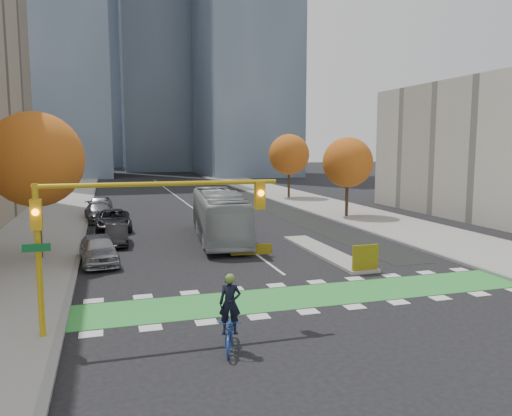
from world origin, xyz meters
TOP-DOWN VIEW (x-y plane):
  - ground at (0.00, 0.00)m, footprint 300.00×300.00m
  - sidewalk_west at (-13.50, 20.00)m, footprint 7.00×120.00m
  - sidewalk_east at (13.50, 20.00)m, footprint 7.00×120.00m
  - curb_west at (-10.00, 20.00)m, footprint 0.30×120.00m
  - curb_east at (10.00, 20.00)m, footprint 0.30×120.00m
  - bike_crossing at (0.00, 1.50)m, footprint 20.00×3.00m
  - centre_line at (0.00, 40.00)m, footprint 0.15×70.00m
  - bike_lane_paint at (7.50, 30.00)m, footprint 2.50×50.00m
  - median_island at (4.00, 9.00)m, footprint 1.60×10.00m
  - hazard_board at (4.00, 4.20)m, footprint 1.40×0.12m
  - tower_ne at (20.00, 85.00)m, footprint 18.00×24.00m
  - tower_far at (-4.00, 140.00)m, footprint 26.00×26.00m
  - tree_west at (-12.00, 12.00)m, footprint 5.20×5.20m
  - tree_east_near at (12.00, 22.00)m, footprint 4.40×4.40m
  - tree_east_far at (12.50, 38.00)m, footprint 4.80×4.80m
  - traffic_signal_west at (-7.93, -0.51)m, footprint 8.53×0.56m
  - cyclist at (-4.73, -2.96)m, footprint 1.32×2.24m
  - bus at (-1.08, 15.01)m, footprint 4.04×12.18m
  - parked_car_a at (-8.85, 10.12)m, footprint 2.34×4.88m
  - parked_car_b at (-7.80, 15.12)m, footprint 1.51×4.07m
  - parked_car_c at (-9.00, 26.03)m, footprint 2.72×5.47m
  - parked_car_d at (-7.95, 21.03)m, footprint 2.57×5.55m
  - parked_car_e at (-9.00, 31.03)m, footprint 2.55×5.08m

SIDE VIEW (x-z plane):
  - ground at x=0.00m, z-range 0.00..0.00m
  - centre_line at x=0.00m, z-range 0.00..0.01m
  - bike_lane_paint at x=7.50m, z-range 0.00..0.01m
  - bike_crossing at x=0.00m, z-range 0.00..0.01m
  - sidewalk_west at x=-13.50m, z-range 0.00..0.15m
  - sidewalk_east at x=13.50m, z-range 0.00..0.15m
  - curb_west at x=-10.00m, z-range -0.01..0.15m
  - curb_east at x=10.00m, z-range -0.01..0.15m
  - median_island at x=4.00m, z-range 0.00..0.16m
  - parked_car_b at x=-7.80m, z-range 0.00..1.33m
  - parked_car_c at x=-9.00m, z-range 0.00..1.53m
  - parked_car_d at x=-7.95m, z-range 0.00..1.54m
  - hazard_board at x=4.00m, z-range 0.15..1.45m
  - parked_car_a at x=-8.85m, z-range 0.00..1.61m
  - cyclist at x=-4.73m, z-range -0.41..2.04m
  - parked_car_e at x=-9.00m, z-range 0.00..1.66m
  - bus at x=-1.08m, z-range 0.00..3.33m
  - traffic_signal_west at x=-7.93m, z-range 1.43..6.63m
  - tree_east_near at x=12.00m, z-range 1.33..8.40m
  - tree_east_far at x=12.50m, z-range 1.42..9.07m
  - tree_west at x=-12.00m, z-range 1.50..9.73m
  - tower_ne at x=20.00m, z-range 0.00..60.00m
  - tower_far at x=-4.00m, z-range 0.00..80.00m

